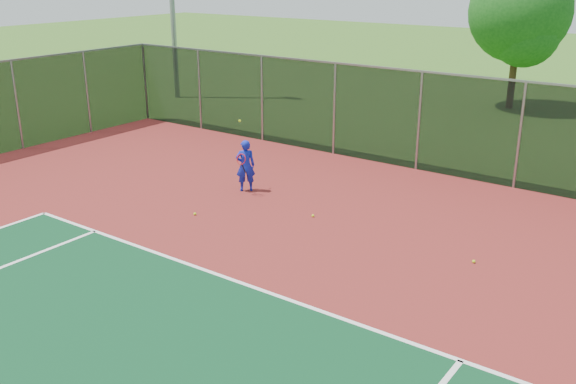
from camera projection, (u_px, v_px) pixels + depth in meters
The scene contains 7 objects.
court_apron at pixel (321, 349), 10.49m from camera, with size 30.00×20.00×0.02m, color maroon.
fence_back at pixel (520, 134), 17.62m from camera, with size 30.00×0.06×3.03m.
tennis_player at pixel (245, 165), 17.65m from camera, with size 0.62×0.72×1.97m.
practice_ball_0 at pixel (195, 214), 16.10m from camera, with size 0.07×0.07×0.07m, color #C6E91B.
practice_ball_1 at pixel (313, 216), 15.98m from camera, with size 0.07×0.07×0.07m, color #C6E91B.
practice_ball_4 at pixel (474, 261), 13.50m from camera, with size 0.07×0.07×0.07m, color #C6E91B.
tree_back_left at pixel (521, 17), 26.98m from camera, with size 4.26×4.26×6.26m.
Camera 1 is at (4.85, -5.65, 5.92)m, focal length 40.00 mm.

